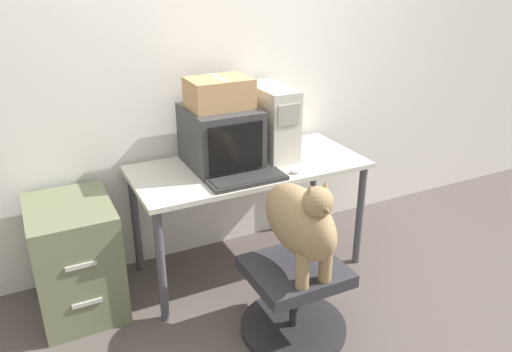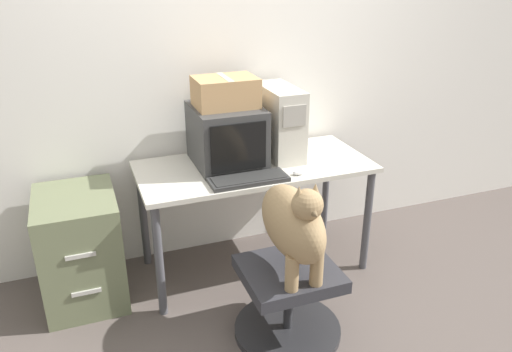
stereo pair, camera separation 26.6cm
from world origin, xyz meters
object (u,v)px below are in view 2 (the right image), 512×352
crt_monitor (227,135)px  pc_tower (279,122)px  keyboard (249,179)px  office_chair (288,300)px  filing_cabinet (81,248)px  cardboard_box (225,92)px  dog (294,223)px

crt_monitor → pc_tower: pc_tower is taller
pc_tower → keyboard: size_ratio=0.99×
office_chair → filing_cabinet: (-1.03, 0.74, 0.12)m
filing_cabinet → cardboard_box: cardboard_box is taller
keyboard → cardboard_box: bearing=95.1°
office_chair → dog: bearing=-90.0°
crt_monitor → cardboard_box: cardboard_box is taller
filing_cabinet → cardboard_box: size_ratio=1.85×
filing_cabinet → crt_monitor: bearing=2.1°
pc_tower → dog: bearing=-107.9°
pc_tower → office_chair: pc_tower is taller
crt_monitor → cardboard_box: bearing=90.0°
dog → cardboard_box: size_ratio=1.56×
crt_monitor → pc_tower: bearing=2.1°
keyboard → filing_cabinet: size_ratio=0.68×
dog → filing_cabinet: size_ratio=0.84×
keyboard → dog: size_ratio=0.80×
crt_monitor → office_chair: 1.06m
pc_tower → office_chair: 1.13m
dog → cardboard_box: 0.96m
pc_tower → keyboard: 0.51m
keyboard → filing_cabinet: 1.09m
keyboard → cardboard_box: (-0.03, 0.32, 0.44)m
pc_tower → cardboard_box: bearing=-178.6°
office_chair → dog: 0.50m
pc_tower → office_chair: size_ratio=0.76×
pc_tower → cardboard_box: size_ratio=1.24×
pc_tower → keyboard: (-0.33, -0.33, -0.21)m
crt_monitor → keyboard: crt_monitor is taller
office_chair → filing_cabinet: 1.28m
crt_monitor → cardboard_box: (0.00, 0.00, 0.27)m
office_chair → cardboard_box: bearing=96.6°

